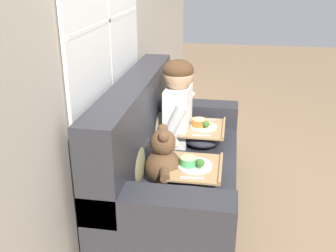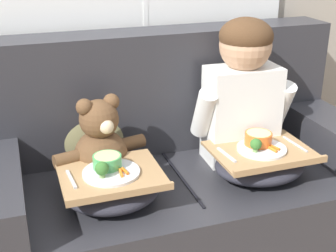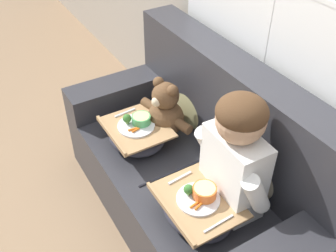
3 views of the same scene
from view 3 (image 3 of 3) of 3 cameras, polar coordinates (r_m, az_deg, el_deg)
ground_plane at (r=2.60m, az=2.48°, el=-12.77°), size 14.00×14.00×0.00m
wall_back_with_window at (r=2.08m, az=15.96°, el=16.94°), size 8.00×0.08×2.60m
couch at (r=2.36m, az=4.25°, el=-6.54°), size 1.75×0.84×1.02m
throw_pillow_behind_child at (r=2.09m, az=13.38°, el=-5.55°), size 0.36×0.17×0.37m
throw_pillow_behind_teddy at (r=2.48m, az=3.42°, el=3.50°), size 0.34×0.17×0.36m
child_figure at (r=1.86m, az=9.88°, el=-3.42°), size 0.47×0.23×0.66m
teddy_bear at (r=2.40m, az=-0.45°, el=1.99°), size 0.41×0.30×0.38m
lap_tray_child at (r=1.98m, az=4.31°, el=-11.70°), size 0.43×0.34×0.20m
lap_tray_teddy at (r=2.38m, az=-4.57°, el=-1.14°), size 0.39×0.34×0.21m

